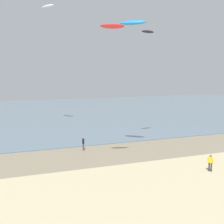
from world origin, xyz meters
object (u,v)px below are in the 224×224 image
object	(u,v)px
person_mid_beach	(83,143)
kite_aloft_3	(112,26)
kite_aloft_5	(48,7)
kite_aloft_1	(148,32)
kite_aloft_0	(133,22)
person_trailing_behind	(210,162)

from	to	relation	value
person_mid_beach	kite_aloft_3	distance (m)	15.57
person_mid_beach	kite_aloft_5	world-z (taller)	kite_aloft_5
kite_aloft_1	kite_aloft_3	size ratio (longest dim) A/B	0.93
kite_aloft_0	kite_aloft_3	bearing A→B (deg)	86.59
kite_aloft_1	kite_aloft_3	distance (m)	13.60
person_trailing_behind	kite_aloft_0	bearing A→B (deg)	116.90
kite_aloft_0	kite_aloft_5	bearing A→B (deg)	-34.46
person_trailing_behind	kite_aloft_5	world-z (taller)	kite_aloft_5
person_trailing_behind	kite_aloft_1	xyz separation A→B (m)	(0.32, 14.34, 14.47)
kite_aloft_0	kite_aloft_3	distance (m)	6.39
kite_aloft_1	kite_aloft_5	world-z (taller)	kite_aloft_5
kite_aloft_5	kite_aloft_1	bearing A→B (deg)	9.73
kite_aloft_0	kite_aloft_3	world-z (taller)	kite_aloft_0
kite_aloft_0	kite_aloft_5	distance (m)	23.52
kite_aloft_0	kite_aloft_1	size ratio (longest dim) A/B	1.44
person_trailing_behind	kite_aloft_1	size ratio (longest dim) A/B	0.77
person_trailing_behind	kite_aloft_5	xyz separation A→B (m)	(-10.68, 30.86, 20.25)
person_mid_beach	kite_aloft_0	bearing A→B (deg)	-33.79
kite_aloft_1	kite_aloft_3	world-z (taller)	kite_aloft_1
person_mid_beach	kite_aloft_1	xyz separation A→B (m)	(9.98, 2.01, 14.47)
person_mid_beach	person_trailing_behind	world-z (taller)	same
person_mid_beach	kite_aloft_0	xyz separation A→B (m)	(5.16, -3.45, 14.59)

